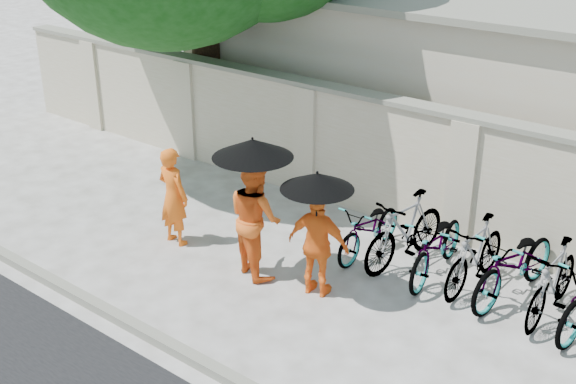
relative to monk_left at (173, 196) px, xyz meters
The scene contains 15 objects.
ground 1.69m from the monk_left, 12.14° to the right, with size 80.00×80.00×0.00m, color silver.
kerb 2.59m from the monk_left, 54.05° to the right, with size 40.00×0.16×0.12m, color gray.
compound_wall 3.80m from the monk_left, 49.54° to the left, with size 20.00×0.30×2.00m, color beige.
building_behind 7.57m from the monk_left, 62.63° to the left, with size 14.00×6.00×3.20m, color #BFB196.
monk_left is the anchor object (origin of this frame).
monk_center 1.61m from the monk_left, ahead, with size 0.85×0.66×1.75m, color orange.
parasol_center 2.02m from the monk_left, ahead, with size 1.12×1.12×1.10m.
monk_right 2.67m from the monk_left, ahead, with size 0.89×0.37×1.52m, color orange.
parasol_right 2.84m from the monk_left, ahead, with size 0.97×0.97×0.97m.
bike_0 3.06m from the monk_left, 31.37° to the left, with size 0.57×1.64×0.86m, color slate.
bike_1 3.57m from the monk_left, 27.83° to the left, with size 0.51×1.82×1.09m, color slate.
bike_2 4.06m from the monk_left, 23.85° to the left, with size 0.64×1.82×0.96m, color slate.
bike_3 4.58m from the monk_left, 21.59° to the left, with size 0.48×1.70×1.02m, color slate.
bike_4 5.12m from the monk_left, 20.01° to the left, with size 0.69×1.97×1.03m, color slate.
bike_5 5.61m from the monk_left, 16.92° to the left, with size 0.48×1.70×1.02m, color slate.
Camera 1 is at (6.27, -6.50, 5.33)m, focal length 45.00 mm.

